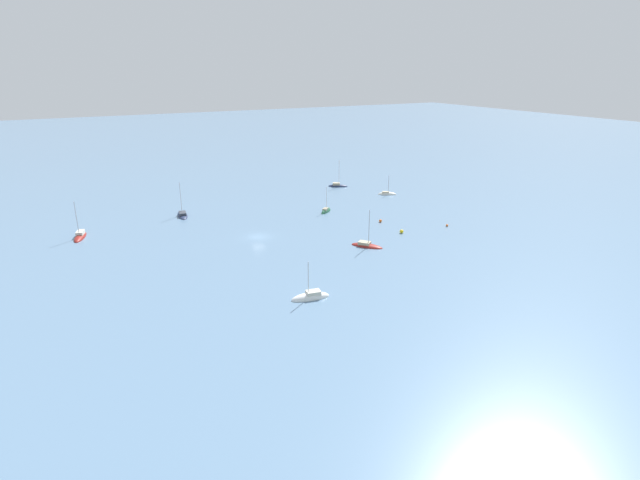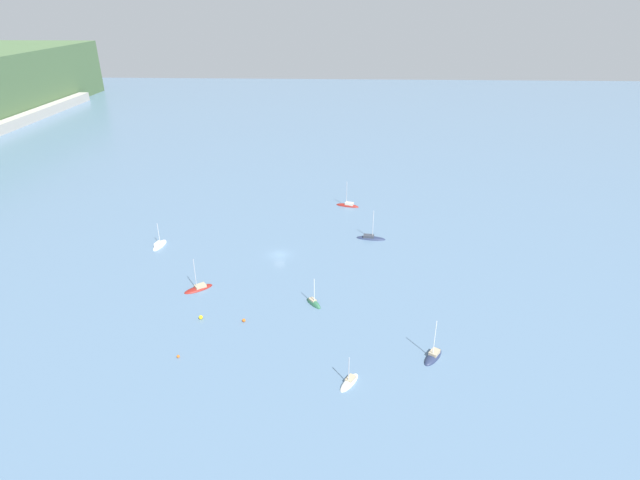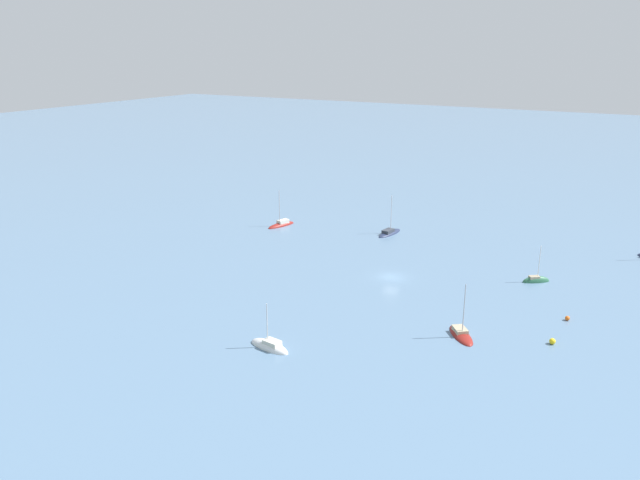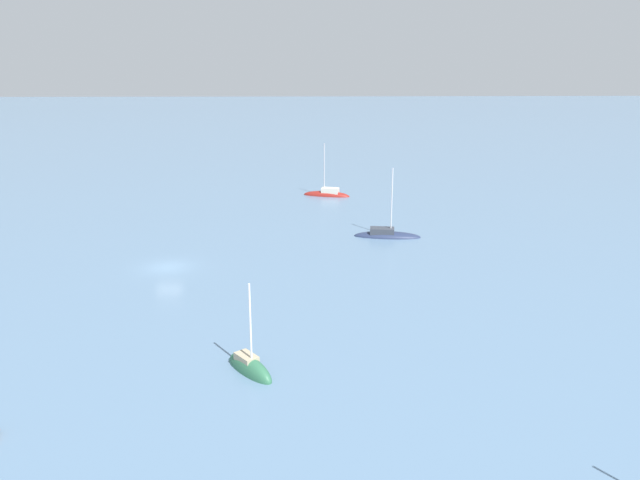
{
  "view_description": "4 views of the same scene",
  "coord_description": "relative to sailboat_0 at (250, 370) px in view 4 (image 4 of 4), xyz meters",
  "views": [
    {
      "loc": [
        35.38,
        94.52,
        34.36
      ],
      "look_at": [
        -7.6,
        13.73,
        2.24
      ],
      "focal_mm": 28.0,
      "sensor_mm": 36.0,
      "label": 1
    },
    {
      "loc": [
        -110.09,
        -15.22,
        58.06
      ],
      "look_at": [
        4.58,
        -9.99,
        2.15
      ],
      "focal_mm": 28.0,
      "sensor_mm": 36.0,
      "label": 2
    },
    {
      "loc": [
        -38.08,
        92.26,
        37.84
      ],
      "look_at": [
        17.82,
        -6.89,
        1.98
      ],
      "focal_mm": 35.0,
      "sensor_mm": 36.0,
      "label": 3
    },
    {
      "loc": [
        -59.28,
        -13.37,
        19.87
      ],
      "look_at": [
        5.45,
        -15.35,
        1.1
      ],
      "focal_mm": 35.0,
      "sensor_mm": 36.0,
      "label": 4
    }
  ],
  "objects": [
    {
      "name": "ground_plane",
      "position": [
        21.83,
        9.85,
        -0.07
      ],
      "size": [
        600.0,
        600.0,
        0.0
      ],
      "primitive_type": "plane",
      "color": "slate"
    },
    {
      "name": "sailboat_0",
      "position": [
        0.0,
        0.0,
        0.0
      ],
      "size": [
        4.56,
        3.97,
        7.22
      ],
      "rotation": [
        0.0,
        0.0,
        3.8
      ],
      "color": "#2D6647",
      "rests_on": "ground_plane"
    },
    {
      "name": "sailboat_4",
      "position": [
        55.21,
        -7.41,
        0.06
      ],
      "size": [
        3.83,
        7.42,
        8.64
      ],
      "rotation": [
        0.0,
        0.0,
        1.29
      ],
      "color": "maroon",
      "rests_on": "ground_plane"
    },
    {
      "name": "sailboat_1",
      "position": [
        32.24,
        -13.44,
        0.04
      ],
      "size": [
        3.28,
        7.98,
        8.69
      ],
      "rotation": [
        0.0,
        0.0,
        4.58
      ],
      "color": "#232D4C",
      "rests_on": "ground_plane"
    }
  ]
}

